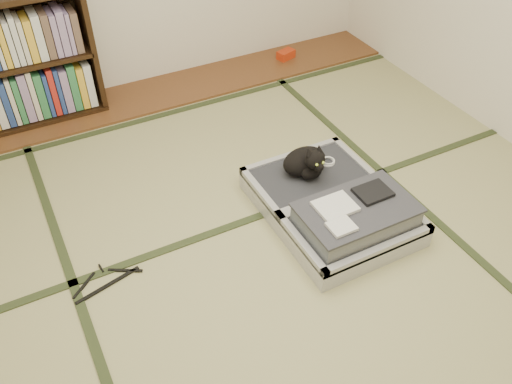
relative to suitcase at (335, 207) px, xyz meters
name	(u,v)px	position (x,y,z in m)	size (l,w,h in m)	color
floor	(278,268)	(-0.47, -0.18, -0.10)	(4.50, 4.50, 0.00)	tan
wood_strip	(153,95)	(-0.47, 1.82, -0.09)	(4.00, 0.50, 0.02)	brown
red_item	(286,54)	(0.74, 1.85, -0.04)	(0.15, 0.09, 0.07)	#B92D0E
tatami_borders	(237,212)	(-0.47, 0.32, -0.09)	(4.00, 4.50, 0.01)	#2D381E
suitcase	(335,207)	(0.00, 0.00, 0.00)	(0.71, 0.95, 0.28)	#B4B3B8
cat	(307,162)	(-0.02, 0.29, 0.13)	(0.32, 0.32, 0.26)	black
cable_coil	(327,161)	(0.16, 0.33, 0.05)	(0.10, 0.10, 0.02)	white
hanger	(106,281)	(-1.31, 0.15, -0.09)	(0.38, 0.21, 0.01)	black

